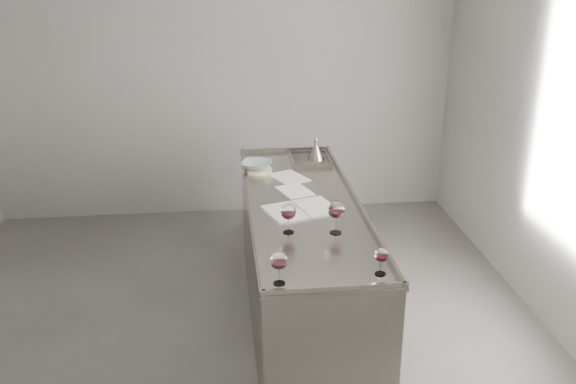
{
  "coord_description": "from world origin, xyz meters",
  "views": [
    {
      "loc": [
        -0.05,
        -3.71,
        2.59
      ],
      "look_at": [
        0.39,
        0.32,
        1.02
      ],
      "focal_mm": 40.0,
      "sensor_mm": 36.0,
      "label": 1
    }
  ],
  "objects": [
    {
      "name": "ceramic_bowl",
      "position": [
        0.23,
        1.01,
        0.99
      ],
      "size": [
        0.29,
        0.29,
        0.06
      ],
      "primitive_type": "imported",
      "rotation": [
        0.0,
        0.0,
        -0.26
      ],
      "color": "#99ACB2",
      "rests_on": "trivet"
    },
    {
      "name": "trivet",
      "position": [
        0.23,
        1.01,
        0.95
      ],
      "size": [
        0.31,
        0.31,
        0.02
      ],
      "primitive_type": "cylinder",
      "rotation": [
        0.0,
        0.0,
        -0.39
      ],
      "color": "beige",
      "rests_on": "counter"
    },
    {
      "name": "loose_paper_top",
      "position": [
        0.46,
        0.83,
        0.94
      ],
      "size": [
        0.33,
        0.37,
        0.0
      ],
      "primitive_type": "cube",
      "rotation": [
        0.0,
        0.0,
        0.47
      ],
      "color": "silver",
      "rests_on": "counter"
    },
    {
      "name": "wine_glass_left",
      "position": [
        0.23,
        -0.78,
        1.07
      ],
      "size": [
        0.09,
        0.09,
        0.18
      ],
      "rotation": [
        0.0,
        0.0,
        -0.02
      ],
      "color": "white",
      "rests_on": "counter"
    },
    {
      "name": "notebook",
      "position": [
        0.47,
        0.19,
        0.95
      ],
      "size": [
        0.53,
        0.44,
        0.02
      ],
      "rotation": [
        0.0,
        0.0,
        0.31
      ],
      "color": "white",
      "rests_on": "counter"
    },
    {
      "name": "counter",
      "position": [
        0.5,
        0.3,
        0.47
      ],
      "size": [
        0.77,
        2.42,
        0.97
      ],
      "color": "gray",
      "rests_on": "ground"
    },
    {
      "name": "loose_paper_under",
      "position": [
        0.47,
        0.54,
        0.94
      ],
      "size": [
        0.28,
        0.33,
        0.0
      ],
      "primitive_type": "cube",
      "rotation": [
        0.0,
        0.0,
        0.34
      ],
      "color": "white",
      "rests_on": "counter"
    },
    {
      "name": "wine_glass_right",
      "position": [
        0.63,
        -0.19,
        1.09
      ],
      "size": [
        0.11,
        0.11,
        0.21
      ],
      "rotation": [
        0.0,
        0.0,
        0.06
      ],
      "color": "white",
      "rests_on": "counter"
    },
    {
      "name": "wine_glass_middle",
      "position": [
        0.34,
        -0.15,
        1.07
      ],
      "size": [
        0.1,
        0.1,
        0.19
      ],
      "rotation": [
        0.0,
        0.0,
        -0.25
      ],
      "color": "white",
      "rests_on": "counter"
    },
    {
      "name": "wine_glass_small",
      "position": [
        0.78,
        -0.74,
        1.05
      ],
      "size": [
        0.08,
        0.08,
        0.16
      ],
      "rotation": [
        0.0,
        0.0,
        0.38
      ],
      "color": "white",
      "rests_on": "counter"
    },
    {
      "name": "wine_funnel",
      "position": [
        0.73,
        1.24,
        1.0
      ],
      "size": [
        0.14,
        0.14,
        0.2
      ],
      "rotation": [
        0.0,
        0.0,
        -0.22
      ],
      "color": "gray",
      "rests_on": "counter"
    },
    {
      "name": "room_shell",
      "position": [
        0.0,
        0.0,
        1.4
      ],
      "size": [
        4.54,
        5.04,
        2.84
      ],
      "color": "#504D4B",
      "rests_on": "ground"
    }
  ]
}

